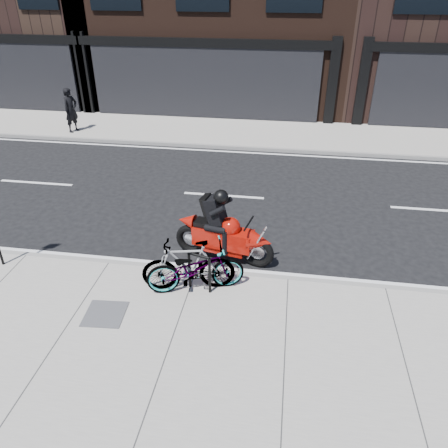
% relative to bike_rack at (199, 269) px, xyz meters
% --- Properties ---
extents(ground, '(120.00, 120.00, 0.00)m').
position_rel_bike_rack_xyz_m(ground, '(-0.22, 2.60, -0.63)').
color(ground, black).
rests_on(ground, ground).
extents(sidewalk_near, '(60.00, 6.00, 0.13)m').
position_rel_bike_rack_xyz_m(sidewalk_near, '(-0.22, -2.40, -0.57)').
color(sidewalk_near, gray).
rests_on(sidewalk_near, ground).
extents(sidewalk_far, '(60.00, 3.50, 0.13)m').
position_rel_bike_rack_xyz_m(sidewalk_far, '(-0.22, 10.35, -0.57)').
color(sidewalk_far, gray).
rests_on(sidewalk_far, ground).
extents(bike_rack, '(0.50, 0.18, 0.86)m').
position_rel_bike_rack_xyz_m(bike_rack, '(0.00, 0.00, 0.00)').
color(bike_rack, black).
rests_on(bike_rack, sidewalk_near).
extents(bicycle_front, '(2.09, 1.28, 1.04)m').
position_rel_bike_rack_xyz_m(bicycle_front, '(-0.08, 0.00, 0.02)').
color(bicycle_front, gray).
rests_on(bicycle_front, sidewalk_near).
extents(bicycle_rear, '(1.95, 0.90, 1.13)m').
position_rel_bike_rack_xyz_m(bicycle_rear, '(-0.22, 0.00, 0.06)').
color(bicycle_rear, gray).
rests_on(bicycle_rear, sidewalk_near).
extents(motorcycle, '(2.36, 0.90, 1.77)m').
position_rel_bike_rack_xyz_m(motorcycle, '(0.38, 1.32, 0.09)').
color(motorcycle, black).
rests_on(motorcycle, ground).
extents(pedestrian, '(0.62, 0.74, 1.74)m').
position_rel_bike_rack_xyz_m(pedestrian, '(-7.12, 9.28, 0.37)').
color(pedestrian, black).
rests_on(pedestrian, sidewalk_far).
extents(utility_grate, '(0.81, 0.81, 0.02)m').
position_rel_bike_rack_xyz_m(utility_grate, '(-1.64, -1.02, -0.50)').
color(utility_grate, '#4F5052').
rests_on(utility_grate, sidewalk_near).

